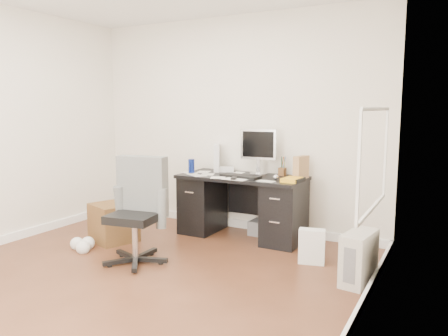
{
  "coord_description": "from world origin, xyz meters",
  "views": [
    {
      "loc": [
        2.56,
        -3.0,
        1.56
      ],
      "look_at": [
        0.3,
        1.2,
        0.9
      ],
      "focal_mm": 35.0,
      "sensor_mm": 36.0,
      "label": 1
    }
  ],
  "objects_px": {
    "lcd_monitor": "(259,152)",
    "wicker_basket": "(114,222)",
    "desk": "(242,204)",
    "keyboard": "(240,176)",
    "office_chair": "(134,211)",
    "pc_tower": "(359,258)"
  },
  "relations": [
    {
      "from": "desk",
      "to": "lcd_monitor",
      "type": "height_order",
      "value": "lcd_monitor"
    },
    {
      "from": "desk",
      "to": "wicker_basket",
      "type": "relative_size",
      "value": 3.34
    },
    {
      "from": "office_chair",
      "to": "keyboard",
      "type": "bearing_deg",
      "value": 55.41
    },
    {
      "from": "lcd_monitor",
      "to": "keyboard",
      "type": "height_order",
      "value": "lcd_monitor"
    },
    {
      "from": "desk",
      "to": "keyboard",
      "type": "bearing_deg",
      "value": -73.16
    },
    {
      "from": "pc_tower",
      "to": "lcd_monitor",
      "type": "bearing_deg",
      "value": 154.14
    },
    {
      "from": "desk",
      "to": "office_chair",
      "type": "xyz_separation_m",
      "value": [
        -0.54,
        -1.33,
        0.13
      ]
    },
    {
      "from": "lcd_monitor",
      "to": "wicker_basket",
      "type": "height_order",
      "value": "lcd_monitor"
    },
    {
      "from": "keyboard",
      "to": "wicker_basket",
      "type": "relative_size",
      "value": 1.09
    },
    {
      "from": "lcd_monitor",
      "to": "office_chair",
      "type": "distance_m",
      "value": 1.71
    },
    {
      "from": "office_chair",
      "to": "wicker_basket",
      "type": "relative_size",
      "value": 2.38
    },
    {
      "from": "desk",
      "to": "wicker_basket",
      "type": "distance_m",
      "value": 1.53
    },
    {
      "from": "lcd_monitor",
      "to": "wicker_basket",
      "type": "distance_m",
      "value": 1.91
    },
    {
      "from": "office_chair",
      "to": "pc_tower",
      "type": "relative_size",
      "value": 2.29
    },
    {
      "from": "wicker_basket",
      "to": "office_chair",
      "type": "bearing_deg",
      "value": -33.03
    },
    {
      "from": "pc_tower",
      "to": "desk",
      "type": "bearing_deg",
      "value": 161.05
    },
    {
      "from": "desk",
      "to": "office_chair",
      "type": "distance_m",
      "value": 1.45
    },
    {
      "from": "pc_tower",
      "to": "wicker_basket",
      "type": "distance_m",
      "value": 2.79
    },
    {
      "from": "keyboard",
      "to": "lcd_monitor",
      "type": "bearing_deg",
      "value": 76.15
    },
    {
      "from": "desk",
      "to": "office_chair",
      "type": "relative_size",
      "value": 1.4
    },
    {
      "from": "keyboard",
      "to": "pc_tower",
      "type": "xyz_separation_m",
      "value": [
        1.51,
        -0.67,
        -0.53
      ]
    },
    {
      "from": "lcd_monitor",
      "to": "wicker_basket",
      "type": "relative_size",
      "value": 1.25
    }
  ]
}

